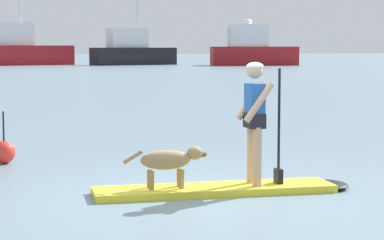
{
  "coord_description": "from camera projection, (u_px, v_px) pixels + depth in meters",
  "views": [
    {
      "loc": [
        -3.31,
        -9.37,
        1.96
      ],
      "look_at": [
        0.0,
        1.0,
        0.9
      ],
      "focal_mm": 69.98,
      "sensor_mm": 36.0,
      "label": 1
    }
  ],
  "objects": [
    {
      "name": "moored_boat_starboard",
      "position": [
        12.0,
        49.0,
        81.38
      ],
      "size": [
        12.91,
        6.24,
        9.37
      ],
      "color": "maroon",
      "rests_on": "ground_plane"
    },
    {
      "name": "moored_boat_port",
      "position": [
        252.0,
        50.0,
        80.92
      ],
      "size": [
        9.78,
        5.54,
        4.98
      ],
      "color": "maroon",
      "rests_on": "ground_plane"
    },
    {
      "name": "paddleboard",
      "position": [
        231.0,
        189.0,
        10.12
      ],
      "size": [
        3.59,
        0.98,
        0.1
      ],
      "color": "yellow",
      "rests_on": "ground_plane"
    },
    {
      "name": "ground_plane",
      "position": [
        215.0,
        193.0,
        10.07
      ],
      "size": [
        400.0,
        400.0,
        0.0
      ],
      "primitive_type": "plane",
      "color": "slate"
    },
    {
      "name": "marker_buoy",
      "position": [
        4.0,
        152.0,
        12.64
      ],
      "size": [
        0.39,
        0.39,
        0.89
      ],
      "color": "red",
      "rests_on": "ground_plane"
    },
    {
      "name": "moored_boat_outer",
      "position": [
        132.0,
        51.0,
        82.73
      ],
      "size": [
        9.96,
        4.76,
        12.67
      ],
      "color": "black",
      "rests_on": "ground_plane"
    },
    {
      "name": "dog",
      "position": [
        169.0,
        161.0,
        9.89
      ],
      "size": [
        1.14,
        0.28,
        0.54
      ],
      "color": "#997A51",
      "rests_on": "paddleboard"
    },
    {
      "name": "person_paddler",
      "position": [
        256.0,
        114.0,
        10.1
      ],
      "size": [
        0.62,
        0.5,
        1.66
      ],
      "color": "tan",
      "rests_on": "paddleboard"
    }
  ]
}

